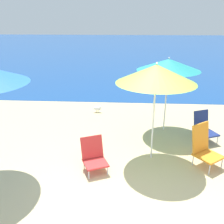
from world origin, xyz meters
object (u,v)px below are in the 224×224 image
Objects in this scene: beach_umbrella_teal at (169,65)px; beach_chair_navy at (204,127)px; beach_chair_red at (94,155)px; seagull at (98,108)px; beach_chair_orange at (204,146)px; beach_umbrella_lime at (156,74)px.

beach_chair_navy is (0.92, -0.59, -1.47)m from beach_umbrella_teal.
beach_chair_red is at bearing -173.98° from beach_chair_navy.
beach_umbrella_teal is at bearing -31.51° from seagull.
beach_umbrella_teal is 2.33m from beach_chair_orange.
beach_chair_red is at bearing -84.47° from seagull.
beach_umbrella_lime is (-0.48, -1.57, 0.08)m from beach_umbrella_teal.
beach_umbrella_teal is 1.64m from beach_umbrella_lime.
beach_umbrella_teal is 0.94× the size of beach_umbrella_lime.
beach_umbrella_teal reaches higher than beach_chair_orange.
beach_chair_red is 0.90× the size of beach_chair_navy.
beach_chair_orange reaches higher than seagull.
seagull is at bearing 148.49° from beach_umbrella_teal.
seagull is (-2.04, 1.25, -1.70)m from beach_umbrella_teal.
beach_chair_navy is at bearing 5.61° from beach_chair_red.
beach_umbrella_lime reaches higher than beach_umbrella_teal.
beach_umbrella_lime is at bearing 132.22° from beach_chair_orange.
beach_chair_navy is at bearing 36.83° from beach_chair_orange.
beach_chair_navy is at bearing -31.82° from seagull.
beach_chair_orange is at bearing -15.93° from beach_chair_red.
beach_chair_orange is 1.32× the size of beach_chair_red.
beach_chair_orange is 1.22m from beach_chair_navy.
beach_chair_orange is 2.33m from beach_chair_red.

